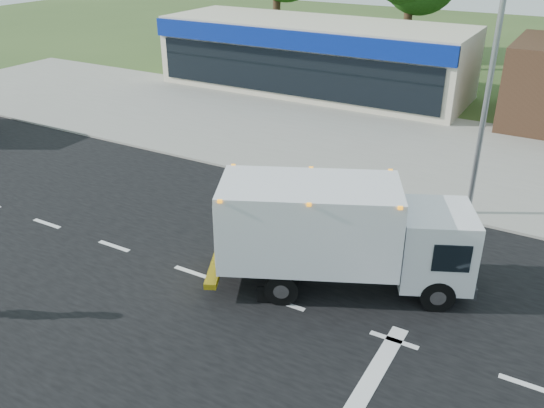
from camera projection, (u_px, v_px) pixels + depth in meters
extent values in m
plane|color=#385123|center=(284.00, 304.00, 15.10)|extent=(120.00, 120.00, 0.00)
cube|color=black|center=(284.00, 304.00, 15.10)|extent=(60.00, 14.00, 0.02)
cube|color=gray|center=(389.00, 189.00, 21.48)|extent=(60.00, 2.40, 0.12)
cube|color=gray|center=(433.00, 144.00, 26.02)|extent=(60.00, 9.00, 0.02)
cube|color=silver|center=(47.00, 224.00, 19.12)|extent=(1.20, 0.15, 0.01)
cube|color=silver|center=(114.00, 246.00, 17.78)|extent=(1.20, 0.15, 0.01)
cube|color=silver|center=(192.00, 272.00, 16.44)|extent=(1.20, 0.15, 0.01)
cube|color=silver|center=(284.00, 303.00, 15.10)|extent=(1.20, 0.15, 0.01)
cube|color=silver|center=(394.00, 340.00, 13.75)|extent=(1.20, 0.15, 0.01)
cube|color=silver|center=(528.00, 385.00, 12.41)|extent=(1.20, 0.15, 0.01)
cube|color=black|center=(308.00, 264.00, 15.63)|extent=(4.59, 2.80, 0.32)
cube|color=silver|center=(434.00, 244.00, 15.04)|extent=(2.52, 2.59, 1.95)
cube|color=black|center=(470.00, 240.00, 14.90)|extent=(0.87, 1.65, 0.83)
cube|color=white|center=(309.00, 222.00, 15.07)|extent=(5.14, 3.98, 2.18)
cube|color=silver|center=(221.00, 220.00, 15.26)|extent=(0.83, 1.70, 1.76)
cube|color=yellow|center=(217.00, 265.00, 15.88)|extent=(1.24, 2.15, 0.17)
cube|color=orange|center=(310.00, 185.00, 14.60)|extent=(4.99, 3.93, 0.07)
cylinder|color=black|center=(426.00, 259.00, 16.26)|extent=(0.92, 0.63, 0.89)
cylinder|color=black|center=(437.00, 295.00, 14.68)|extent=(0.92, 0.63, 0.89)
cylinder|color=black|center=(286.00, 252.00, 16.60)|extent=(0.92, 0.63, 0.89)
cylinder|color=black|center=(281.00, 289.00, 14.94)|extent=(0.92, 0.63, 0.89)
cube|color=beige|center=(314.00, 56.00, 33.86)|extent=(18.00, 6.00, 4.00)
cube|color=navy|center=(289.00, 40.00, 30.86)|extent=(18.00, 0.30, 1.00)
cube|color=black|center=(289.00, 73.00, 31.65)|extent=(17.00, 0.12, 2.40)
cylinder|color=gray|center=(486.00, 101.00, 17.94)|extent=(0.18, 0.18, 8.00)
cylinder|color=#332114|center=(277.00, 4.00, 42.49)|extent=(0.56, 0.56, 7.35)
cylinder|color=#332114|center=(408.00, 17.00, 38.13)|extent=(0.56, 0.56, 6.86)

